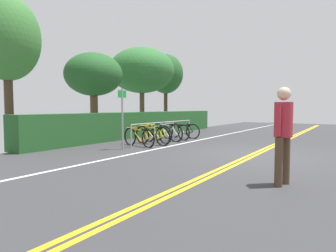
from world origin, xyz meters
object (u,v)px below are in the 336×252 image
object	(u,v)px
tree_near_left	(7,39)
bicycle_2	(157,134)
bicycle_1	(152,135)
tree_mid	(94,75)
bicycle_5	(183,131)
pedestrian	(283,129)
bike_rack	(164,127)
sign_post_near	(122,113)
bicycle_3	(166,132)
bicycle_4	(175,132)
bicycle_0	(139,137)
tree_extra	(166,74)
tree_far_right	(142,71)

from	to	relation	value
tree_near_left	bicycle_2	bearing A→B (deg)	-39.77
bicycle_1	tree_mid	size ratio (longest dim) A/B	0.47
bicycle_5	pedestrian	xyz separation A→B (m)	(-6.25, -5.62, 0.69)
bike_rack	sign_post_near	world-z (taller)	sign_post_near
tree_mid	bicycle_3	bearing A→B (deg)	-68.21
bicycle_4	pedestrian	size ratio (longest dim) A/B	0.96
bicycle_4	sign_post_near	xyz separation A→B (m)	(-3.65, -0.13, 0.89)
bicycle_0	bicycle_4	size ratio (longest dim) A/B	1.00
tree_extra	tree_mid	bearing A→B (deg)	-173.59
tree_near_left	tree_mid	world-z (taller)	tree_near_left
tree_near_left	bicycle_0	bearing A→B (deg)	-51.66
bicycle_0	bicycle_3	world-z (taller)	bicycle_3
bicycle_2	bicycle_5	size ratio (longest dim) A/B	0.97
bicycle_3	tree_mid	xyz separation A→B (m)	(-1.21, 3.03, 2.46)
bicycle_2	tree_mid	size ratio (longest dim) A/B	0.44
bicycle_5	pedestrian	distance (m)	8.44
sign_post_near	tree_near_left	bearing A→B (deg)	117.03
bike_rack	tree_mid	distance (m)	3.94
bicycle_5	tree_extra	size ratio (longest dim) A/B	0.35
tree_far_right	tree_mid	bearing A→B (deg)	-175.76
bicycle_4	tree_far_right	distance (m)	4.94
bicycle_2	bicycle_4	xyz separation A→B (m)	(1.38, -0.04, -0.00)
bicycle_3	tree_far_right	distance (m)	5.22
bike_rack	sign_post_near	bearing A→B (deg)	-178.64
bicycle_1	pedestrian	world-z (taller)	pedestrian
bike_rack	tree_extra	distance (m)	7.84
bicycle_2	bicycle_5	distance (m)	2.07
bicycle_0	bicycle_4	distance (m)	2.69
bicycle_5	tree_far_right	xyz separation A→B (m)	(1.24, 3.33, 3.10)
tree_mid	tree_far_right	xyz separation A→B (m)	(3.83, 0.28, 0.61)
bike_rack	bicycle_1	xyz separation A→B (m)	(-1.04, -0.13, -0.25)
bike_rack	tree_far_right	xyz separation A→B (m)	(2.92, 3.41, 2.83)
sign_post_near	tree_mid	distance (m)	3.97
bicycle_0	bicycle_1	distance (m)	0.68
bicycle_0	bicycle_1	size ratio (longest dim) A/B	0.94
bicycle_1	tree_far_right	xyz separation A→B (m)	(3.96, 3.54, 3.09)
bicycle_1	bicycle_3	distance (m)	1.36
bike_rack	bicycle_1	bearing A→B (deg)	-172.59
bicycle_3	tree_extra	world-z (taller)	tree_extra
bicycle_1	tree_mid	bearing A→B (deg)	87.66
bicycle_1	tree_extra	distance (m)	8.82
bicycle_2	pedestrian	bearing A→B (deg)	-126.47
pedestrian	tree_near_left	bearing A→B (deg)	89.41
bicycle_0	bicycle_3	distance (m)	2.01
bicycle_2	pedestrian	distance (m)	7.06
sign_post_near	bicycle_3	bearing A→B (deg)	3.10
bike_rack	bicycle_5	world-z (taller)	bike_rack
bicycle_0	bicycle_3	bearing A→B (deg)	2.88
bike_rack	tree_mid	bearing A→B (deg)	106.11
bicycle_1	bicycle_4	xyz separation A→B (m)	(2.03, 0.20, -0.01)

